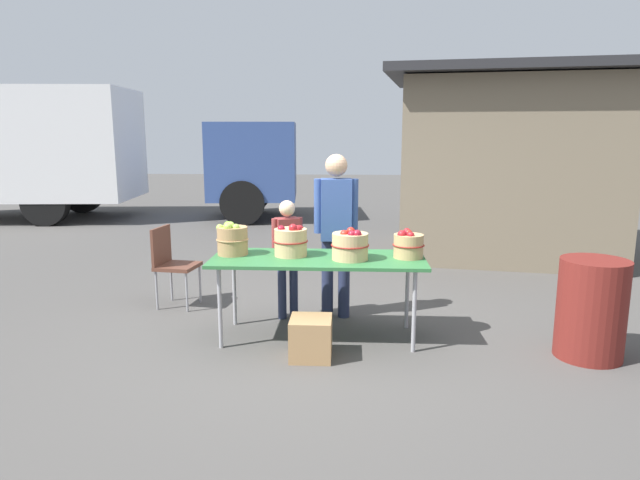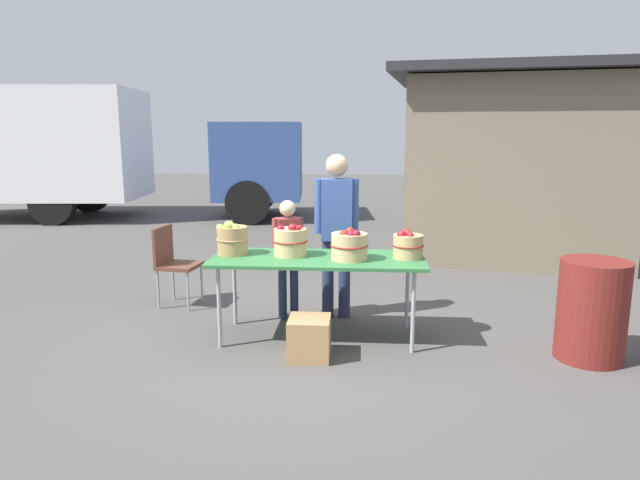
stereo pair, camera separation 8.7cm
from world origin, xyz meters
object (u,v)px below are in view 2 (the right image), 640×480
Objects in this scene: apple_basket_red_2 at (408,245)px; trash_barrel at (592,310)px; apple_basket_green_0 at (232,239)px; apple_basket_red_1 at (349,245)px; market_table at (318,262)px; produce_crate at (309,338)px; box_truck at (92,149)px; apple_basket_red_0 at (290,241)px; vendor_adult at (336,223)px; folding_chair at (173,259)px; child_customer at (288,250)px.

apple_basket_red_2 reaches higher than trash_barrel.
apple_basket_green_0 is 1.08m from apple_basket_red_1.
produce_crate is at bearing -93.96° from market_table.
apple_basket_red_1 is at bearing -55.55° from box_truck.
apple_basket_red_0 reaches higher than trash_barrel.
vendor_adult reaches higher than apple_basket_red_0.
apple_basket_red_2 reaches higher than folding_chair.
vendor_adult is 8.43m from box_truck.
trash_barrel is at bearing 153.57° from vendor_adult.
apple_basket_red_1 is at bearing -7.63° from apple_basket_green_0.
folding_chair is at bearing -12.28° from vendor_adult.
apple_basket_red_0 is at bearing 167.70° from market_table.
child_customer is 0.15× the size of box_truck.
apple_basket_green_0 is 0.92× the size of apple_basket_red_1.
apple_basket_red_2 is (1.05, -0.02, -0.01)m from apple_basket_red_0.
child_customer is at bearing 156.14° from apple_basket_red_2.
box_truck is at bearing 129.16° from apple_basket_red_1.
child_customer is at bearing 135.88° from apple_basket_red_1.
market_table is at bearing -177.75° from apple_basket_red_2.
vendor_adult is 1.85m from folding_chair.
child_customer is at bearing 3.38° from vendor_adult.
apple_basket_red_2 is at bearing 2.25° from market_table.
market_table is 1.16× the size of vendor_adult.
child_customer is at bearing 100.22° from apple_basket_red_0.
apple_basket_red_0 reaches higher than apple_basket_red_1.
market_table is 8.81m from box_truck.
trash_barrel is at bearing -7.22° from apple_basket_red_1.
box_truck is at bearing 124.01° from apple_basket_green_0.
box_truck is at bearing 126.91° from apple_basket_red_0.
apple_basket_red_1 is at bearing 172.78° from trash_barrel.
apple_basket_green_0 is at bearing -125.13° from folding_chair.
folding_chair is (-2.42, 0.84, -0.36)m from apple_basket_red_2.
apple_basket_red_1 is at bearing -107.82° from folding_chair.
apple_basket_green_0 reaches higher than market_table.
box_truck reaches higher than child_customer.
apple_basket_red_2 is at bearing 136.28° from vendor_adult.
folding_chair is at bearing 163.06° from trash_barrel.
vendor_adult is 0.21× the size of box_truck.
apple_basket_red_0 is 8.60m from box_truck.
produce_crate is (-0.03, -0.47, -0.53)m from market_table.
box_truck is at bearing 126.01° from produce_crate.
apple_basket_red_0 is 0.55m from apple_basket_red_1.
produce_crate is at bearing -128.09° from apple_basket_red_1.
apple_basket_red_1 reaches higher than produce_crate.
child_customer is 1.34m from folding_chair.
apple_basket_red_1 is 0.28× the size of child_customer.
apple_basket_red_2 is 9.29m from box_truck.
apple_basket_red_2 is 0.04× the size of box_truck.
market_table is 0.31m from apple_basket_red_0.
apple_basket_green_0 is 1.06m from vendor_adult.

